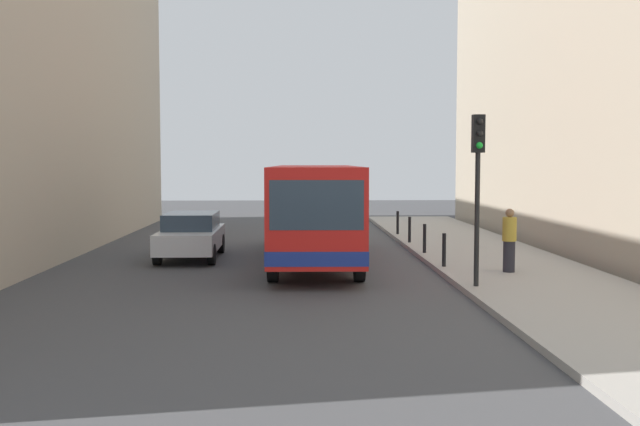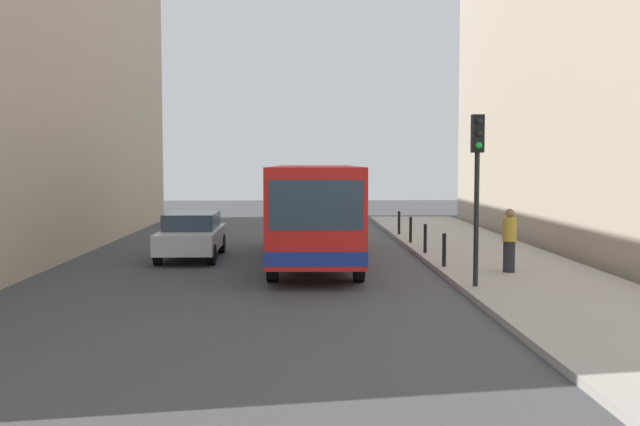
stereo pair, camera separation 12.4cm
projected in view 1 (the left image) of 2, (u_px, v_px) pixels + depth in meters
The scene contains 10 objects.
ground_plane at pixel (324, 276), 20.40m from camera, with size 80.00×80.00×0.00m, color #424244.
sidewalk at pixel (518, 272), 20.58m from camera, with size 4.40×40.00×0.15m, color #9E9991.
bus at pixel (315, 207), 23.27m from camera, with size 2.76×11.07×3.00m.
car_beside_bus at pixel (191, 234), 23.98m from camera, with size 1.88×4.41×1.48m.
traffic_light at pixel (478, 167), 17.61m from camera, with size 0.28×0.33×4.10m.
bollard_near at pixel (444, 250), 21.13m from camera, with size 0.11×0.11×0.95m, color black.
bollard_mid at pixel (425, 238), 24.28m from camera, with size 0.11×0.11×0.95m, color black.
bollard_far at pixel (410, 230), 27.44m from camera, with size 0.11×0.11×0.95m, color black.
bollard_farthest at pixel (398, 223), 30.59m from camera, with size 0.11×0.11×0.95m, color black.
pedestrian_near_signal at pixel (509, 240), 20.04m from camera, with size 0.38×0.38×1.72m.
Camera 1 is at (-0.82, -20.21, 3.13)m, focal length 41.62 mm.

